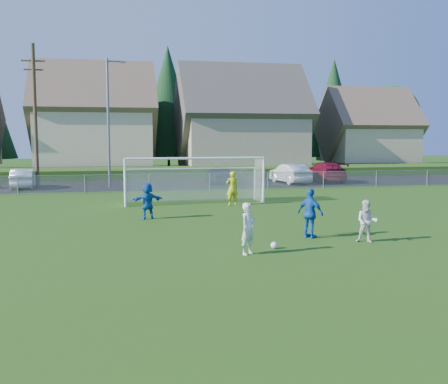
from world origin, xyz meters
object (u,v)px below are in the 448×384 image
at_px(car_g, 325,172).
at_px(player_white_a, 248,229).
at_px(soccer_ball, 274,245).
at_px(car_f, 290,174).
at_px(player_blue_a, 310,213).
at_px(car_b, 23,178).
at_px(goalkeeper, 232,188).
at_px(car_e, 219,175).
at_px(player_blue_b, 147,201).
at_px(soccer_goal, 193,173).
at_px(player_white_b, 367,221).

bearing_deg(car_g, player_white_a, 65.99).
bearing_deg(soccer_ball, car_f, 69.74).
relative_size(soccer_ball, player_blue_a, 0.13).
bearing_deg(car_b, goalkeeper, 130.09).
bearing_deg(car_e, soccer_ball, 84.09).
bearing_deg(player_blue_b, goalkeeper, -155.27).
xyz_separation_m(car_g, soccer_goal, (-12.24, -11.08, 0.84)).
bearing_deg(soccer_goal, car_g, 42.14).
bearing_deg(player_white_b, car_f, 106.76).
distance_m(player_white_a, car_e, 24.10).
bearing_deg(player_white_a, car_b, 73.43).
height_order(soccer_ball, player_white_a, player_white_a).
height_order(player_blue_b, car_e, player_blue_b).
distance_m(player_blue_a, car_f, 22.14).
xyz_separation_m(soccer_ball, player_white_a, (-1.02, -0.61, 0.68)).
relative_size(player_white_a, car_g, 0.29).
bearing_deg(car_e, player_blue_a, 88.27).
distance_m(soccer_ball, car_b, 25.37).
height_order(car_b, car_f, car_f).
height_order(car_e, car_g, car_g).
relative_size(goalkeeper, car_b, 0.43).
xyz_separation_m(player_white_a, player_blue_b, (-2.53, 7.62, -0.00)).
relative_size(player_white_a, soccer_goal, 0.21).
relative_size(goalkeeper, car_f, 0.39).
xyz_separation_m(player_white_a, player_blue_a, (2.80, 2.07, 0.09)).
distance_m(player_white_a, player_white_b, 4.46).
distance_m(player_white_a, car_g, 27.02).
bearing_deg(goalkeeper, car_g, -134.94).
bearing_deg(goalkeeper, soccer_goal, -44.21).
height_order(goalkeeper, soccer_goal, soccer_goal).
distance_m(player_blue_a, goalkeeper, 9.35).
relative_size(player_white_a, player_blue_a, 0.90).
xyz_separation_m(player_white_a, player_white_b, (4.36, 0.92, -0.07)).
bearing_deg(player_white_b, car_e, 120.53).
relative_size(car_e, car_f, 0.91).
bearing_deg(player_white_a, soccer_ball, -9.09).
bearing_deg(goalkeeper, player_white_a, 74.27).
distance_m(player_white_a, car_f, 25.04).
bearing_deg(soccer_goal, car_f, 48.72).
distance_m(player_blue_b, car_g, 22.20).
height_order(player_white_b, car_f, car_f).
bearing_deg(player_blue_b, player_white_b, 121.35).
bearing_deg(soccer_ball, car_e, 82.88).
height_order(player_blue_b, goalkeeper, goalkeeper).
bearing_deg(car_b, car_g, 175.90).
relative_size(player_white_a, car_e, 0.38).
bearing_deg(player_blue_a, soccer_goal, -21.17).
relative_size(player_white_b, car_e, 0.35).
height_order(goalkeeper, car_b, goalkeeper).
relative_size(player_white_b, car_b, 0.35).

